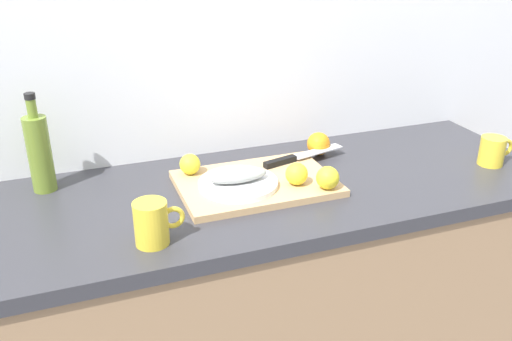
{
  "coord_description": "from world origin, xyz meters",
  "views": [
    {
      "loc": [
        -0.37,
        -1.31,
        1.58
      ],
      "look_at": [
        0.12,
        0.01,
        0.95
      ],
      "focal_mm": 38.7,
      "sensor_mm": 36.0,
      "label": 1
    }
  ],
  "objects_px": {
    "cutting_board": "(256,183)",
    "olive_oil_bottle": "(39,152)",
    "coffee_mug_1": "(152,223)",
    "coffee_mug_0": "(493,151)",
    "chef_knife": "(294,158)",
    "fish_fillet": "(238,175)",
    "lemon_0": "(328,178)",
    "white_plate": "(238,184)"
  },
  "relations": [
    {
      "from": "chef_knife",
      "to": "coffee_mug_0",
      "type": "xyz_separation_m",
      "value": [
        0.58,
        -0.19,
        0.02
      ]
    },
    {
      "from": "cutting_board",
      "to": "olive_oil_bottle",
      "type": "xyz_separation_m",
      "value": [
        -0.56,
        0.19,
        0.1
      ]
    },
    {
      "from": "cutting_board",
      "to": "olive_oil_bottle",
      "type": "bearing_deg",
      "value": 161.64
    },
    {
      "from": "chef_knife",
      "to": "lemon_0",
      "type": "xyz_separation_m",
      "value": [
        0.01,
        -0.21,
        0.02
      ]
    },
    {
      "from": "coffee_mug_0",
      "to": "fish_fillet",
      "type": "bearing_deg",
      "value": 174.05
    },
    {
      "from": "white_plate",
      "to": "fish_fillet",
      "type": "height_order",
      "value": "fish_fillet"
    },
    {
      "from": "cutting_board",
      "to": "olive_oil_bottle",
      "type": "relative_size",
      "value": 1.56
    },
    {
      "from": "white_plate",
      "to": "lemon_0",
      "type": "relative_size",
      "value": 3.45
    },
    {
      "from": "white_plate",
      "to": "chef_knife",
      "type": "height_order",
      "value": "chef_knife"
    },
    {
      "from": "lemon_0",
      "to": "olive_oil_bottle",
      "type": "bearing_deg",
      "value": 157.38
    },
    {
      "from": "white_plate",
      "to": "fish_fillet",
      "type": "distance_m",
      "value": 0.03
    },
    {
      "from": "olive_oil_bottle",
      "to": "coffee_mug_0",
      "type": "xyz_separation_m",
      "value": [
        1.3,
        -0.29,
        -0.07
      ]
    },
    {
      "from": "coffee_mug_0",
      "to": "coffee_mug_1",
      "type": "height_order",
      "value": "coffee_mug_1"
    },
    {
      "from": "chef_knife",
      "to": "coffee_mug_0",
      "type": "bearing_deg",
      "value": -32.51
    },
    {
      "from": "chef_knife",
      "to": "olive_oil_bottle",
      "type": "xyz_separation_m",
      "value": [
        -0.72,
        0.09,
        0.08
      ]
    },
    {
      "from": "olive_oil_bottle",
      "to": "coffee_mug_0",
      "type": "relative_size",
      "value": 2.41
    },
    {
      "from": "fish_fillet",
      "to": "coffee_mug_0",
      "type": "xyz_separation_m",
      "value": [
        0.8,
        -0.08,
        -0.01
      ]
    },
    {
      "from": "white_plate",
      "to": "olive_oil_bottle",
      "type": "xyz_separation_m",
      "value": [
        -0.5,
        0.2,
        0.09
      ]
    },
    {
      "from": "white_plate",
      "to": "lemon_0",
      "type": "bearing_deg",
      "value": -23.61
    },
    {
      "from": "fish_fillet",
      "to": "lemon_0",
      "type": "height_order",
      "value": "lemon_0"
    },
    {
      "from": "cutting_board",
      "to": "coffee_mug_1",
      "type": "bearing_deg",
      "value": -148.54
    },
    {
      "from": "chef_knife",
      "to": "coffee_mug_1",
      "type": "height_order",
      "value": "coffee_mug_1"
    },
    {
      "from": "olive_oil_bottle",
      "to": "coffee_mug_1",
      "type": "bearing_deg",
      "value": -58.99
    },
    {
      "from": "white_plate",
      "to": "fish_fillet",
      "type": "relative_size",
      "value": 1.33
    },
    {
      "from": "cutting_board",
      "to": "coffee_mug_1",
      "type": "distance_m",
      "value": 0.39
    },
    {
      "from": "cutting_board",
      "to": "olive_oil_bottle",
      "type": "distance_m",
      "value": 0.6
    },
    {
      "from": "chef_knife",
      "to": "olive_oil_bottle",
      "type": "bearing_deg",
      "value": 158.51
    },
    {
      "from": "cutting_board",
      "to": "fish_fillet",
      "type": "relative_size",
      "value": 2.65
    },
    {
      "from": "olive_oil_bottle",
      "to": "coffee_mug_1",
      "type": "distance_m",
      "value": 0.45
    },
    {
      "from": "fish_fillet",
      "to": "coffee_mug_1",
      "type": "distance_m",
      "value": 0.32
    },
    {
      "from": "white_plate",
      "to": "coffee_mug_0",
      "type": "height_order",
      "value": "coffee_mug_0"
    },
    {
      "from": "cutting_board",
      "to": "white_plate",
      "type": "distance_m",
      "value": 0.06
    },
    {
      "from": "chef_knife",
      "to": "coffee_mug_1",
      "type": "bearing_deg",
      "value": -162.98
    },
    {
      "from": "coffee_mug_1",
      "to": "olive_oil_bottle",
      "type": "bearing_deg",
      "value": 121.01
    },
    {
      "from": "olive_oil_bottle",
      "to": "coffee_mug_0",
      "type": "bearing_deg",
      "value": -12.49
    },
    {
      "from": "coffee_mug_1",
      "to": "cutting_board",
      "type": "bearing_deg",
      "value": 31.46
    },
    {
      "from": "fish_fillet",
      "to": "coffee_mug_1",
      "type": "height_order",
      "value": "coffee_mug_1"
    },
    {
      "from": "chef_knife",
      "to": "white_plate",
      "type": "bearing_deg",
      "value": -167.06
    },
    {
      "from": "white_plate",
      "to": "olive_oil_bottle",
      "type": "relative_size",
      "value": 0.78
    },
    {
      "from": "white_plate",
      "to": "cutting_board",
      "type": "bearing_deg",
      "value": 17.28
    },
    {
      "from": "coffee_mug_0",
      "to": "white_plate",
      "type": "bearing_deg",
      "value": 174.05
    },
    {
      "from": "fish_fillet",
      "to": "olive_oil_bottle",
      "type": "bearing_deg",
      "value": 157.82
    }
  ]
}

